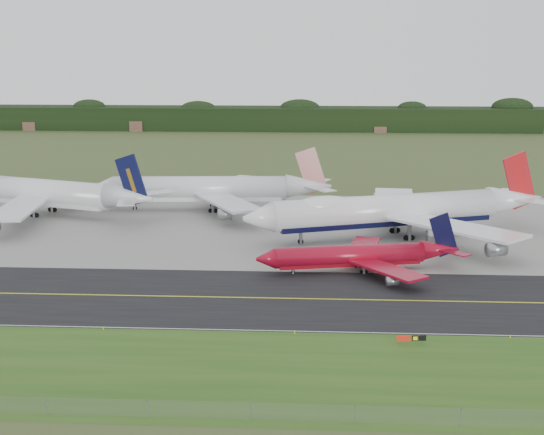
{
  "coord_description": "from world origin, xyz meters",
  "views": [
    {
      "loc": [
        0.93,
        -128.18,
        41.97
      ],
      "look_at": [
        -7.48,
        22.0,
        8.47
      ],
      "focal_mm": 50.0,
      "sensor_mm": 36.0,
      "label": 1
    }
  ],
  "objects_px": {
    "jet_ba_747": "(396,210)",
    "jet_star_tail": "(213,189)",
    "jet_red_737": "(361,256)",
    "jet_navy_gold": "(42,193)",
    "taxiway_sign": "(411,338)"
  },
  "relations": [
    {
      "from": "taxiway_sign",
      "to": "jet_red_737",
      "type": "bearing_deg",
      "value": 97.84
    },
    {
      "from": "jet_ba_747",
      "to": "jet_star_tail",
      "type": "relative_size",
      "value": 1.12
    },
    {
      "from": "jet_ba_747",
      "to": "jet_red_737",
      "type": "relative_size",
      "value": 1.78
    },
    {
      "from": "jet_navy_gold",
      "to": "taxiway_sign",
      "type": "distance_m",
      "value": 119.58
    },
    {
      "from": "jet_navy_gold",
      "to": "jet_red_737",
      "type": "bearing_deg",
      "value": -30.49
    },
    {
      "from": "jet_ba_747",
      "to": "jet_red_737",
      "type": "distance_m",
      "value": 29.24
    },
    {
      "from": "jet_ba_747",
      "to": "taxiway_sign",
      "type": "height_order",
      "value": "jet_ba_747"
    },
    {
      "from": "jet_navy_gold",
      "to": "taxiway_sign",
      "type": "bearing_deg",
      "value": -44.9
    },
    {
      "from": "jet_red_737",
      "to": "jet_ba_747",
      "type": "bearing_deg",
      "value": 70.76
    },
    {
      "from": "jet_red_737",
      "to": "jet_star_tail",
      "type": "distance_m",
      "value": 65.7
    },
    {
      "from": "jet_navy_gold",
      "to": "jet_star_tail",
      "type": "height_order",
      "value": "jet_navy_gold"
    },
    {
      "from": "jet_navy_gold",
      "to": "taxiway_sign",
      "type": "xyz_separation_m",
      "value": [
        84.63,
        -84.35,
        -4.69
      ]
    },
    {
      "from": "jet_red_737",
      "to": "jet_star_tail",
      "type": "bearing_deg",
      "value": 123.36
    },
    {
      "from": "jet_navy_gold",
      "to": "jet_star_tail",
      "type": "bearing_deg",
      "value": 10.5
    },
    {
      "from": "jet_red_737",
      "to": "jet_star_tail",
      "type": "height_order",
      "value": "jet_star_tail"
    }
  ]
}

